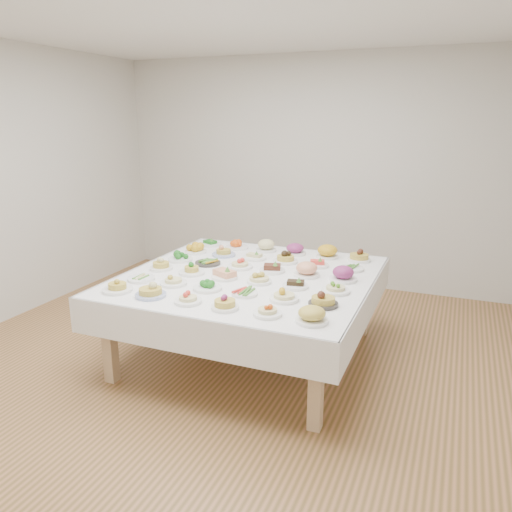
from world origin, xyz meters
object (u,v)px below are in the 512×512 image
at_px(dish_18, 180,256).
at_px(dish_35, 359,255).
at_px(display_table, 249,283).
at_px(dish_0, 117,285).

bearing_deg(dish_18, dish_35, 22.10).
relative_size(display_table, dish_0, 8.95).
bearing_deg(display_table, dish_18, 168.59).
bearing_deg(dish_35, dish_0, -135.04).
bearing_deg(dish_18, display_table, -11.41).
height_order(dish_0, dish_35, dish_35).
distance_m(display_table, dish_0, 1.11).
bearing_deg(dish_0, dish_35, 44.96).
height_order(display_table, dish_18, dish_18).
xyz_separation_m(display_table, dish_18, (-0.78, 0.16, 0.12)).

